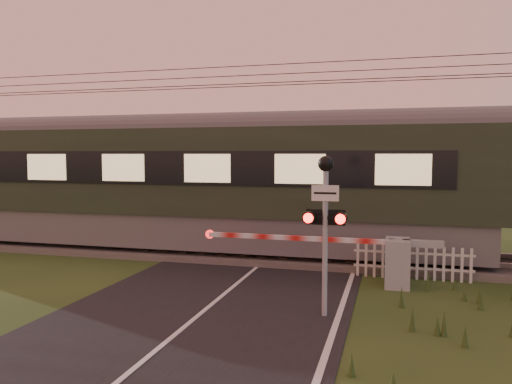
% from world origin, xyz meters
% --- Properties ---
extents(ground, '(160.00, 160.00, 0.00)m').
position_xyz_m(ground, '(0.00, 0.00, 0.00)').
color(ground, '#223B16').
rests_on(ground, ground).
extents(road, '(6.00, 140.00, 0.03)m').
position_xyz_m(road, '(0.02, -0.23, 0.01)').
color(road, black).
rests_on(road, ground).
extents(track_bed, '(140.00, 3.40, 0.39)m').
position_xyz_m(track_bed, '(0.00, 6.50, 0.07)').
color(track_bed, '#47423D').
rests_on(track_bed, ground).
extents(overhead_wires, '(120.00, 0.62, 0.62)m').
position_xyz_m(overhead_wires, '(0.00, 6.50, 5.72)').
color(overhead_wires, black).
rests_on(overhead_wires, ground).
extents(boom_gate, '(6.17, 0.92, 1.22)m').
position_xyz_m(boom_gate, '(3.68, 3.79, 0.66)').
color(boom_gate, gray).
rests_on(boom_gate, ground).
extents(crossing_signal, '(0.83, 0.35, 3.26)m').
position_xyz_m(crossing_signal, '(2.47, 0.97, 2.24)').
color(crossing_signal, gray).
rests_on(crossing_signal, ground).
extents(picket_fence, '(3.06, 0.07, 0.89)m').
position_xyz_m(picket_fence, '(4.31, 4.60, 0.45)').
color(picket_fence, silver).
rests_on(picket_fence, ground).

